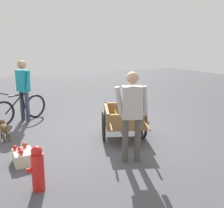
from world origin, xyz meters
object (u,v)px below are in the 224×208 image
Objects in this scene: vendor_person at (132,109)px; apple_crate at (23,157)px; bicycle at (20,109)px; dog at (4,128)px; cyclist_person at (23,85)px; fruit_cart at (124,119)px; plastic_bucket at (142,116)px; fire_hydrant at (38,168)px.

vendor_person reaches higher than apple_crate.
dog is at bearing 156.69° from bicycle.
cyclist_person reaches higher than vendor_person.
fruit_cart is 1.53m from plastic_bucket.
plastic_bucket is (0.96, -1.14, -0.32)m from fruit_cart.
dog is 1.53× the size of apple_crate.
fire_hydrant is (-3.64, 0.46, -0.63)m from cyclist_person.
dog is 2.71× the size of plastic_bucket.
fruit_cart is at bearing -142.31° from bicycle.
bicycle is 6.09× the size of plastic_bucket.
cyclist_person reaches higher than dog.
plastic_bucket is at bearing -38.49° from vendor_person.
fire_hydrant is at bearing 96.20° from vendor_person.
bicycle is (3.39, 1.35, -0.60)m from vendor_person.
cyclist_person is at bearing -10.79° from apple_crate.
cyclist_person is at bearing -7.16° from fire_hydrant.
vendor_person reaches higher than fire_hydrant.
apple_crate is (-2.65, 0.50, -0.84)m from cyclist_person.
apple_crate is at bearing 64.72° from vendor_person.
plastic_bucket is (-1.45, -2.82, -0.85)m from cyclist_person.
fire_hydrant is at bearing -177.29° from apple_crate.
dog is 1.00× the size of fire_hydrant.
fruit_cart is at bearing -145.22° from cyclist_person.
vendor_person is 1.80m from fire_hydrant.
fire_hydrant is at bearing 174.87° from bicycle.
apple_crate is (-2.58, 0.37, -0.23)m from bicycle.
fruit_cart reaches higher than fire_hydrant.
fruit_cart is at bearing -83.77° from apple_crate.
bicycle is at bearing -8.12° from apple_crate.
dog reaches higher than plastic_bucket.
dog is 2.37m from fire_hydrant.
fruit_cart is 4.13× the size of apple_crate.
plastic_bucket is (-1.38, -2.95, -0.24)m from bicycle.
dog is at bearing 152.79° from cyclist_person.
fruit_cart is 2.21m from apple_crate.
cyclist_person is (2.41, 1.67, 0.53)m from fruit_cart.
cyclist_person reaches higher than fire_hydrant.
apple_crate is at bearing 109.84° from plastic_bucket.
vendor_person is 2.39× the size of fire_hydrant.
fruit_cart is 2.71× the size of fire_hydrant.
cyclist_person is 2.82m from apple_crate.
vendor_person is 3.70m from bicycle.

